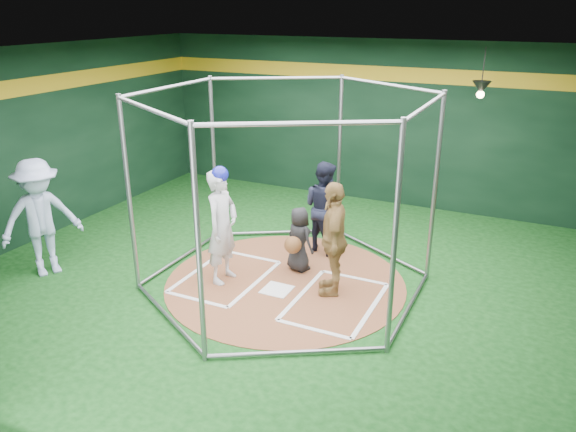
% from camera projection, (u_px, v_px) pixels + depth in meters
% --- Properties ---
extents(room_shell, '(10.10, 9.10, 3.53)m').
position_uv_depth(room_shell, '(285.00, 177.00, 8.32)').
color(room_shell, '#0D390F').
rests_on(room_shell, ground).
extents(clay_disc, '(3.80, 3.80, 0.01)m').
position_uv_depth(clay_disc, '(285.00, 282.00, 8.93)').
color(clay_disc, brown).
rests_on(clay_disc, ground).
extents(home_plate, '(0.43, 0.43, 0.01)m').
position_uv_depth(home_plate, '(277.00, 290.00, 8.67)').
color(home_plate, white).
rests_on(home_plate, clay_disc).
extents(batter_box_left, '(1.17, 1.77, 0.01)m').
position_uv_depth(batter_box_left, '(226.00, 276.00, 9.10)').
color(batter_box_left, white).
rests_on(batter_box_left, clay_disc).
extents(batter_box_right, '(1.17, 1.77, 0.01)m').
position_uv_depth(batter_box_right, '(336.00, 301.00, 8.34)').
color(batter_box_right, white).
rests_on(batter_box_right, clay_disc).
extents(batting_cage, '(4.05, 4.67, 3.00)m').
position_uv_depth(batting_cage, '(285.00, 193.00, 8.40)').
color(batting_cage, gray).
rests_on(batting_cage, ground).
extents(pendant_lamp_near, '(0.34, 0.34, 0.90)m').
position_uv_depth(pendant_lamp_near, '(481.00, 88.00, 10.12)').
color(pendant_lamp_near, black).
rests_on(pendant_lamp_near, room_shell).
extents(batter_figure, '(0.45, 0.67, 1.88)m').
position_uv_depth(batter_figure, '(222.00, 225.00, 8.69)').
color(batter_figure, silver).
rests_on(batter_figure, clay_disc).
extents(visitor_leopard, '(0.77, 1.12, 1.76)m').
position_uv_depth(visitor_leopard, '(334.00, 238.00, 8.34)').
color(visitor_leopard, tan).
rests_on(visitor_leopard, clay_disc).
extents(catcher_figure, '(0.63, 0.65, 1.09)m').
position_uv_depth(catcher_figure, '(299.00, 240.00, 9.15)').
color(catcher_figure, black).
rests_on(catcher_figure, clay_disc).
extents(umpire, '(0.96, 0.85, 1.63)m').
position_uv_depth(umpire, '(324.00, 207.00, 9.82)').
color(umpire, black).
rests_on(umpire, clay_disc).
extents(bystander_blue, '(1.22, 1.44, 1.93)m').
position_uv_depth(bystander_blue, '(41.00, 218.00, 8.93)').
color(bystander_blue, '#A9B9E0').
rests_on(bystander_blue, ground).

